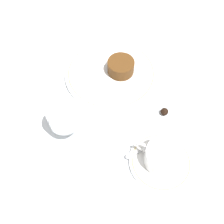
{
  "coord_description": "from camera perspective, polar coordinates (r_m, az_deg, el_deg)",
  "views": [
    {
      "loc": [
        -0.2,
        0.44,
        0.61
      ],
      "look_at": [
        -0.05,
        0.13,
        0.04
      ],
      "focal_mm": 42.0,
      "sensor_mm": 36.0,
      "label": 1
    }
  ],
  "objects": [
    {
      "name": "ground_plane",
      "position": [
        0.78,
        1.05,
        6.95
      ],
      "size": [
        3.0,
        3.0,
        0.0
      ],
      "primitive_type": "plane",
      "color": "white"
    },
    {
      "name": "dinner_plate",
      "position": [
        0.79,
        -0.23,
        8.49
      ],
      "size": [
        0.27,
        0.27,
        0.01
      ],
      "color": "white",
      "rests_on": "ground_plane"
    },
    {
      "name": "saucer",
      "position": [
        0.66,
        10.54,
        -10.57
      ],
      "size": [
        0.15,
        0.15,
        0.01
      ],
      "color": "white",
      "rests_on": "ground_plane"
    },
    {
      "name": "coffee_cup",
      "position": [
        0.63,
        11.1,
        -9.46
      ],
      "size": [
        0.11,
        0.09,
        0.05
      ],
      "color": "white",
      "rests_on": "saucer"
    },
    {
      "name": "spoon",
      "position": [
        0.66,
        6.69,
        -8.2
      ],
      "size": [
        0.08,
        0.1,
        0.0
      ],
      "color": "silver",
      "rests_on": "saucer"
    },
    {
      "name": "wine_glass",
      "position": [
        0.63,
        -10.5,
        -1.09
      ],
      "size": [
        0.08,
        0.08,
        0.11
      ],
      "color": "silver",
      "rests_on": "ground_plane"
    },
    {
      "name": "fork",
      "position": [
        0.87,
        -12.05,
        12.36
      ],
      "size": [
        0.02,
        0.19,
        0.01
      ],
      "color": "silver",
      "rests_on": "ground_plane"
    },
    {
      "name": "dessert_cake",
      "position": [
        0.77,
        1.63,
        9.94
      ],
      "size": [
        0.08,
        0.08,
        0.04
      ],
      "color": "#563314",
      "rests_on": "dinner_plate"
    },
    {
      "name": "chocolate_truffle",
      "position": [
        0.72,
        11.34,
        0.07
      ],
      "size": [
        0.02,
        0.02,
        0.02
      ],
      "color": "black",
      "rests_on": "ground_plane"
    }
  ]
}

